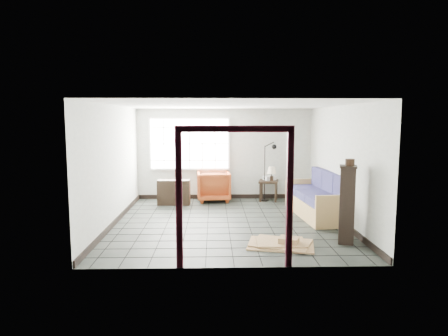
{
  "coord_description": "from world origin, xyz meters",
  "views": [
    {
      "loc": [
        -0.32,
        -8.71,
        2.29
      ],
      "look_at": [
        -0.08,
        0.3,
        1.19
      ],
      "focal_mm": 32.0,
      "sensor_mm": 36.0,
      "label": 1
    }
  ],
  "objects_px": {
    "armchair": "(214,185)",
    "side_table": "(269,184)",
    "tall_shelf": "(347,204)",
    "futon_sofa": "(320,200)"
  },
  "relations": [
    {
      "from": "armchair",
      "to": "tall_shelf",
      "type": "xyz_separation_m",
      "value": [
        2.47,
        -3.93,
        0.28
      ]
    },
    {
      "from": "side_table",
      "to": "tall_shelf",
      "type": "distance_m",
      "value": 4.04
    },
    {
      "from": "side_table",
      "to": "tall_shelf",
      "type": "bearing_deg",
      "value": -76.98
    },
    {
      "from": "armchair",
      "to": "side_table",
      "type": "height_order",
      "value": "armchair"
    },
    {
      "from": "armchair",
      "to": "tall_shelf",
      "type": "height_order",
      "value": "tall_shelf"
    },
    {
      "from": "tall_shelf",
      "to": "futon_sofa",
      "type": "bearing_deg",
      "value": 105.27
    },
    {
      "from": "side_table",
      "to": "tall_shelf",
      "type": "xyz_separation_m",
      "value": [
        0.91,
        -3.93,
        0.26
      ]
    },
    {
      "from": "side_table",
      "to": "tall_shelf",
      "type": "height_order",
      "value": "tall_shelf"
    },
    {
      "from": "futon_sofa",
      "to": "armchair",
      "type": "relative_size",
      "value": 2.65
    },
    {
      "from": "side_table",
      "to": "tall_shelf",
      "type": "relative_size",
      "value": 0.43
    }
  ]
}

